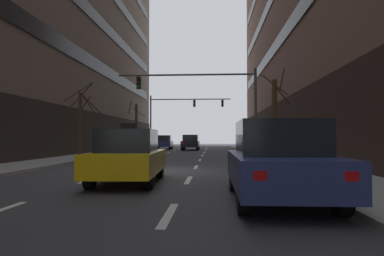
{
  "coord_description": "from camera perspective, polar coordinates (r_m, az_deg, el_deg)",
  "views": [
    {
      "loc": [
        2.41,
        -14.15,
        1.38
      ],
      "look_at": [
        0.26,
        21.1,
        2.35
      ],
      "focal_mm": 32.2,
      "sensor_mm": 36.0,
      "label": 1
    }
  ],
  "objects": [
    {
      "name": "street_tree_2",
      "position": [
        20.68,
        13.57,
        1.72
      ],
      "size": [
        1.74,
        1.41,
        5.21
      ],
      "color": "#4C3823",
      "rests_on": "sidewalk_right"
    },
    {
      "name": "sidewalk_right",
      "position": [
        14.74,
        18.95,
        -6.6
      ],
      "size": [
        2.92,
        80.0,
        0.14
      ],
      "primitive_type": "cube",
      "color": "gray",
      "rests_on": "ground"
    },
    {
      "name": "lane_stripe_l2_s2",
      "position": [
        6.36,
        -3.9,
        -14.11
      ],
      "size": [
        0.16,
        2.0,
        0.01
      ],
      "primitive_type": "cube",
      "color": "silver",
      "rests_on": "ground"
    },
    {
      "name": "lane_stripe_l2_s9",
      "position": [
        41.18,
        2.39,
        -3.49
      ],
      "size": [
        0.16,
        2.0,
        0.01
      ],
      "primitive_type": "cube",
      "color": "silver",
      "rests_on": "ground"
    },
    {
      "name": "lane_stripe_l2_s6",
      "position": [
        26.2,
        1.75,
        -4.59
      ],
      "size": [
        0.16,
        2.0,
        0.01
      ],
      "primitive_type": "cube",
      "color": "silver",
      "rests_on": "ground"
    },
    {
      "name": "lane_stripe_l1_s10",
      "position": [
        46.35,
        -1.5,
        -3.28
      ],
      "size": [
        0.16,
        2.0,
        0.01
      ],
      "primitive_type": "cube",
      "color": "silver",
      "rests_on": "ground"
    },
    {
      "name": "traffic_signal_0",
      "position": [
        23.27,
        3.12,
        5.64
      ],
      "size": [
        9.37,
        0.35,
        5.88
      ],
      "color": "#4C4C51",
      "rests_on": "sidewalk_right"
    },
    {
      "name": "street_tree_0",
      "position": [
        38.33,
        -9.27,
        0.49
      ],
      "size": [
        1.75,
        1.74,
        5.43
      ],
      "color": "#4C3823",
      "rests_on": "sidewalk_left"
    },
    {
      "name": "car_driving_1",
      "position": [
        38.15,
        -0.22,
        -2.41
      ],
      "size": [
        1.88,
        4.47,
        1.68
      ],
      "color": "black",
      "rests_on": "ground"
    },
    {
      "name": "lane_stripe_l2_s7",
      "position": [
        31.19,
        2.03,
        -4.11
      ],
      "size": [
        0.16,
        2.0,
        0.01
      ],
      "primitive_type": "cube",
      "color": "silver",
      "rests_on": "ground"
    },
    {
      "name": "lane_stripe_l1_s4",
      "position": [
        16.71,
        -10.55,
        -6.28
      ],
      "size": [
        0.16,
        2.0,
        0.01
      ],
      "primitive_type": "cube",
      "color": "silver",
      "rests_on": "ground"
    },
    {
      "name": "lane_stripe_l2_s3",
      "position": [
        11.27,
        -0.59,
        -8.61
      ],
      "size": [
        0.16,
        2.0,
        0.01
      ],
      "primitive_type": "cube",
      "color": "silver",
      "rests_on": "ground"
    },
    {
      "name": "lane_stripe_l1_s3",
      "position": [
        11.94,
        -16.45,
        -8.15
      ],
      "size": [
        0.16,
        2.0,
        0.01
      ],
      "primitive_type": "cube",
      "color": "silver",
      "rests_on": "ground"
    },
    {
      "name": "lane_stripe_l2_s8",
      "position": [
        36.19,
        2.23,
        -3.76
      ],
      "size": [
        0.16,
        2.0,
        0.01
      ],
      "primitive_type": "cube",
      "color": "silver",
      "rests_on": "ground"
    },
    {
      "name": "street_tree_1",
      "position": [
        23.03,
        -17.91,
        1.28
      ],
      "size": [
        2.41,
        2.4,
        4.92
      ],
      "color": "#4C3823",
      "rests_on": "sidewalk_left"
    },
    {
      "name": "lane_stripe_l1_s9",
      "position": [
        41.37,
        -2.11,
        -3.48
      ],
      "size": [
        0.16,
        2.0,
        0.01
      ],
      "primitive_type": "cube",
      "color": "silver",
      "rests_on": "ground"
    },
    {
      "name": "ground_plane",
      "position": [
        14.42,
        -6.21,
        -7.07
      ],
      "size": [
        120.0,
        120.0,
        0.0
      ],
      "primitive_type": "plane",
      "color": "#38383D"
    },
    {
      "name": "traffic_signal_1",
      "position": [
        42.3,
        -2.22,
        3.02
      ],
      "size": [
        9.91,
        0.35,
        6.42
      ],
      "color": "#4C4C51",
      "rests_on": "sidewalk_left"
    },
    {
      "name": "car_parked_0",
      "position": [
        7.69,
        13.98,
        -5.47
      ],
      "size": [
        1.94,
        4.64,
        1.74
      ],
      "color": "black",
      "rests_on": "ground"
    },
    {
      "name": "lane_stripe_l2_s10",
      "position": [
        46.18,
        2.51,
        -3.28
      ],
      "size": [
        0.16,
        2.0,
        0.01
      ],
      "primitive_type": "cube",
      "color": "silver",
      "rests_on": "ground"
    },
    {
      "name": "lane_stripe_l2_s5",
      "position": [
        21.21,
        1.34,
        -5.3
      ],
      "size": [
        0.16,
        2.0,
        0.01
      ],
      "primitive_type": "cube",
      "color": "silver",
      "rests_on": "ground"
    },
    {
      "name": "lane_stripe_l2_s4",
      "position": [
        16.23,
        0.67,
        -6.45
      ],
      "size": [
        0.16,
        2.0,
        0.01
      ],
      "primitive_type": "cube",
      "color": "silver",
      "rests_on": "ground"
    },
    {
      "name": "lane_stripe_l1_s8",
      "position": [
        36.4,
        -2.88,
        -3.74
      ],
      "size": [
        0.16,
        2.0,
        0.01
      ],
      "primitive_type": "cube",
      "color": "silver",
      "rests_on": "ground"
    },
    {
      "name": "lane_stripe_l1_s7",
      "position": [
        31.44,
        -3.89,
        -4.08
      ],
      "size": [
        0.16,
        2.0,
        0.01
      ],
      "primitive_type": "cube",
      "color": "silver",
      "rests_on": "ground"
    },
    {
      "name": "lane_stripe_l1_s5",
      "position": [
        21.58,
        -7.32,
        -5.23
      ],
      "size": [
        0.16,
        2.0,
        0.01
      ],
      "primitive_type": "cube",
      "color": "silver",
      "rests_on": "ground"
    },
    {
      "name": "sidewalk_left",
      "position": [
        16.68,
        -28.24,
        -5.9
      ],
      "size": [
        2.92,
        80.0,
        0.14
      ],
      "primitive_type": "cube",
      "color": "gray",
      "rests_on": "ground"
    },
    {
      "name": "taxi_driving_2",
      "position": [
        10.61,
        -10.41,
        -4.69
      ],
      "size": [
        2.01,
        4.41,
        1.8
      ],
      "color": "black",
      "rests_on": "ground"
    },
    {
      "name": "car_driving_0",
      "position": [
        40.33,
        -4.65,
        -2.39
      ],
      "size": [
        1.98,
        4.42,
        1.63
      ],
      "color": "black",
      "rests_on": "ground"
    },
    {
      "name": "lane_stripe_l1_s6",
      "position": [
        26.5,
        -5.28,
        -4.55
      ],
      "size": [
        0.16,
        2.0,
        0.01
      ],
      "primitive_type": "cube",
      "color": "silver",
      "rests_on": "ground"
    },
    {
      "name": "pedestrian_0",
      "position": [
        32.13,
        10.47,
        -2.0
      ],
      "size": [
        0.46,
        0.35,
        1.7
      ],
      "color": "brown",
      "rests_on": "sidewalk_right"
    }
  ]
}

